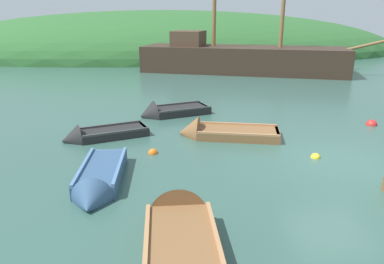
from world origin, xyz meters
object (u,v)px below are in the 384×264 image
at_px(rowboat_center, 219,134).
at_px(rowboat_portside, 99,136).
at_px(rowboat_outer_left, 99,182).
at_px(buoy_yellow, 315,158).
at_px(rowboat_far, 180,234).
at_px(rowboat_outer_right, 168,113).
at_px(buoy_red, 371,125).
at_px(sailing_ship, 240,63).
at_px(buoy_orange, 153,153).

bearing_deg(rowboat_center, rowboat_portside, 10.54).
height_order(rowboat_outer_left, buoy_yellow, rowboat_outer_left).
bearing_deg(rowboat_far, buoy_yellow, -48.20).
height_order(rowboat_outer_left, rowboat_far, rowboat_far).
distance_m(rowboat_center, rowboat_outer_right, 3.48).
distance_m(rowboat_far, buoy_yellow, 5.77).
distance_m(rowboat_outer_left, rowboat_far, 3.11).
bearing_deg(buoy_red, sailing_ship, 97.12).
height_order(rowboat_outer_left, rowboat_portside, rowboat_outer_left).
relative_size(rowboat_outer_right, buoy_yellow, 11.27).
xyz_separation_m(sailing_ship, buoy_red, (1.77, -14.20, -0.71)).
relative_size(rowboat_outer_left, rowboat_portside, 1.02).
xyz_separation_m(rowboat_outer_left, rowboat_far, (1.83, -2.52, 0.02)).
bearing_deg(rowboat_far, rowboat_center, -15.63).
distance_m(rowboat_portside, buoy_red, 10.43).
bearing_deg(sailing_ship, buoy_orange, -92.61).
height_order(rowboat_portside, rowboat_far, rowboat_far).
distance_m(rowboat_outer_left, buoy_yellow, 6.35).
relative_size(rowboat_outer_right, buoy_orange, 10.60).
bearing_deg(rowboat_outer_right, buoy_orange, 63.61).
bearing_deg(rowboat_outer_left, buoy_orange, 150.35).
bearing_deg(rowboat_outer_left, rowboat_center, 136.63).
xyz_separation_m(sailing_ship, rowboat_outer_right, (-6.08, -11.82, -0.62)).
height_order(rowboat_portside, buoy_yellow, rowboat_portside).
bearing_deg(rowboat_far, buoy_orange, 7.29).
xyz_separation_m(rowboat_far, buoy_yellow, (4.41, 3.72, -0.14)).
xyz_separation_m(rowboat_far, buoy_red, (8.10, 6.73, -0.14)).
xyz_separation_m(rowboat_portside, buoy_orange, (1.86, -1.66, -0.08)).
distance_m(sailing_ship, rowboat_outer_right, 13.31).
distance_m(sailing_ship, rowboat_outer_left, 20.15).
height_order(buoy_yellow, buoy_red, buoy_red).
relative_size(rowboat_portside, rowboat_far, 1.04).
height_order(sailing_ship, rowboat_center, sailing_ship).
bearing_deg(rowboat_outer_left, rowboat_portside, -169.47).
xyz_separation_m(rowboat_center, rowboat_far, (-1.87, -6.04, 0.05)).
relative_size(sailing_ship, rowboat_portside, 5.56).
bearing_deg(rowboat_outer_left, buoy_red, 116.10).
relative_size(rowboat_far, buoy_orange, 9.77).
distance_m(buoy_red, buoy_orange, 8.81).
xyz_separation_m(rowboat_outer_left, rowboat_portside, (-0.49, 3.79, -0.04)).
relative_size(rowboat_far, buoy_yellow, 10.38).
bearing_deg(rowboat_outer_right, rowboat_outer_left, 55.13).
relative_size(rowboat_portside, buoy_red, 7.34).
xyz_separation_m(rowboat_center, buoy_yellow, (2.54, -2.31, -0.09)).
xyz_separation_m(rowboat_center, rowboat_outer_left, (-3.70, -3.52, 0.03)).
distance_m(rowboat_outer_left, rowboat_portside, 3.82).
xyz_separation_m(buoy_yellow, buoy_red, (3.69, 3.01, 0.00)).
height_order(rowboat_outer_right, rowboat_portside, rowboat_outer_right).
bearing_deg(sailing_ship, rowboat_center, -86.63).
height_order(rowboat_outer_right, rowboat_outer_left, rowboat_outer_right).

